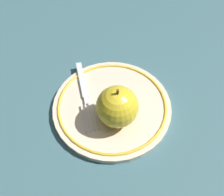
{
  "coord_description": "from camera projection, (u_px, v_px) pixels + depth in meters",
  "views": [
    {
      "loc": [
        0.26,
        -0.14,
        0.42
      ],
      "look_at": [
        0.01,
        -0.01,
        0.04
      ],
      "focal_mm": 40.0,
      "sensor_mm": 36.0,
      "label": 1
    }
  ],
  "objects": [
    {
      "name": "ground_plane",
      "position": [
        115.0,
        104.0,
        0.52
      ],
      "size": [
        2.0,
        2.0,
        0.0
      ],
      "primitive_type": "plane",
      "color": "#385E65"
    },
    {
      "name": "apple_red_whole",
      "position": [
        117.0,
        107.0,
        0.45
      ],
      "size": [
        0.08,
        0.08,
        0.09
      ],
      "color": "gold",
      "rests_on": "plate"
    },
    {
      "name": "plate",
      "position": [
        112.0,
        106.0,
        0.5
      ],
      "size": [
        0.24,
        0.24,
        0.02
      ],
      "color": "beige",
      "rests_on": "ground_plane"
    },
    {
      "name": "fork",
      "position": [
        85.0,
        92.0,
        0.51
      ],
      "size": [
        0.18,
        0.06,
        0.0
      ],
      "rotation": [
        0.0,
        0.0,
        6.05
      ],
      "color": "silver",
      "rests_on": "plate"
    }
  ]
}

